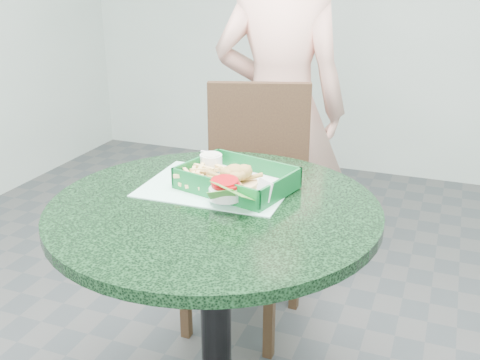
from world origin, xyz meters
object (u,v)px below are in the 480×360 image
(dining_chair, at_px, (250,191))
(crab_sandwich, at_px, (239,184))
(cafe_table, at_px, (215,269))
(sauce_ramekin, at_px, (204,169))
(food_basket, at_px, (237,189))
(diner_person, at_px, (280,108))

(dining_chair, distance_m, crab_sandwich, 0.66)
(cafe_table, bearing_deg, sauce_ramekin, 122.83)
(food_basket, height_order, crab_sandwich, crab_sandwich)
(dining_chair, distance_m, food_basket, 0.61)
(diner_person, relative_size, sauce_ramekin, 24.44)
(dining_chair, relative_size, crab_sandwich, 7.79)
(dining_chair, bearing_deg, food_basket, -91.92)
(cafe_table, bearing_deg, food_basket, 81.49)
(diner_person, bearing_deg, dining_chair, 81.95)
(diner_person, distance_m, sauce_ramekin, 0.86)
(food_basket, relative_size, crab_sandwich, 2.38)
(dining_chair, xyz_separation_m, diner_person, (0.00, 0.35, 0.24))
(diner_person, distance_m, crab_sandwich, 0.94)
(dining_chair, relative_size, food_basket, 3.27)
(dining_chair, relative_size, diner_person, 0.60)
(cafe_table, height_order, dining_chair, dining_chair)
(cafe_table, height_order, diner_person, diner_person)
(crab_sandwich, bearing_deg, food_basket, 119.54)
(crab_sandwich, bearing_deg, dining_chair, 107.13)
(cafe_table, xyz_separation_m, food_basket, (0.02, 0.12, 0.19))
(dining_chair, bearing_deg, cafe_table, -96.12)
(food_basket, xyz_separation_m, sauce_ramekin, (-0.11, 0.03, 0.03))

